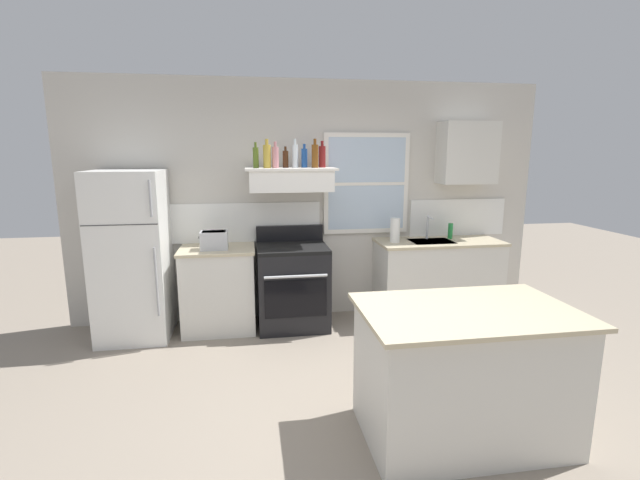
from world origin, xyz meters
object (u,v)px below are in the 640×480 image
object	(u,v)px
bottle_champagne_gold_foil	(267,156)
bottle_rose_pink	(275,157)
stove_range	(293,285)
kitchen_island	(464,373)
bottle_olive_oil_square	(256,157)
bottle_red_label_wine	(322,156)
refrigerator	(132,256)
bottle_amber_wine	(315,156)
bottle_brown_stout	(286,159)
paper_towel_roll	(395,230)
toaster	(214,240)
bottle_blue_liqueur	(304,158)
dish_soap_bottle	(450,231)
bottle_clear_tall	(295,156)

from	to	relation	value
bottle_champagne_gold_foil	bottle_rose_pink	size ratio (longest dim) A/B	1.10
stove_range	kitchen_island	xyz separation A→B (m)	(0.94, -2.14, -0.01)
bottle_olive_oil_square	bottle_red_label_wine	distance (m)	0.72
refrigerator	bottle_amber_wine	world-z (taller)	bottle_amber_wine
bottle_red_label_wine	bottle_brown_stout	bearing A→B (deg)	-175.58
bottle_champagne_gold_foil	kitchen_island	bearing A→B (deg)	-61.46
paper_towel_roll	bottle_rose_pink	bearing A→B (deg)	179.40
paper_towel_roll	bottle_brown_stout	bearing A→B (deg)	176.60
toaster	kitchen_island	size ratio (longest dim) A/B	0.21
bottle_blue_liqueur	bottle_amber_wine	bearing A→B (deg)	-39.28
toaster	dish_soap_bottle	distance (m)	2.70
stove_range	bottle_champagne_gold_foil	world-z (taller)	bottle_champagne_gold_foil
bottle_champagne_gold_foil	bottle_red_label_wine	distance (m)	0.61
stove_range	bottle_blue_liqueur	xyz separation A→B (m)	(0.16, 0.14, 1.39)
toaster	bottle_rose_pink	xyz separation A→B (m)	(0.66, 0.08, 0.85)
bottle_amber_wine	kitchen_island	bearing A→B (deg)	-72.74
bottle_rose_pink	bottle_clear_tall	xyz separation A→B (m)	(0.21, 0.07, 0.01)
refrigerator	stove_range	xyz separation A→B (m)	(1.65, 0.02, -0.40)
bottle_brown_stout	bottle_clear_tall	size ratio (longest dim) A/B	0.74
bottle_red_label_wine	paper_towel_roll	bearing A→B (deg)	-7.21
refrigerator	kitchen_island	world-z (taller)	refrigerator
bottle_brown_stout	bottle_blue_liqueur	bearing A→B (deg)	7.99
bottle_olive_oil_square	bottle_amber_wine	size ratio (longest dim) A/B	0.87
toaster	bottle_red_label_wine	world-z (taller)	bottle_red_label_wine
refrigerator	bottle_amber_wine	size ratio (longest dim) A/B	5.70
bottle_olive_oil_square	dish_soap_bottle	xyz separation A→B (m)	(2.24, 0.07, -0.86)
bottle_amber_wine	kitchen_island	xyz separation A→B (m)	(0.68, -2.19, -1.42)
bottle_olive_oil_square	bottle_brown_stout	world-z (taller)	bottle_olive_oil_square
bottle_clear_tall	stove_range	bearing A→B (deg)	-113.89
bottle_champagne_gold_foil	bottle_clear_tall	size ratio (longest dim) A/B	0.99
bottle_red_label_wine	kitchen_island	distance (m)	2.74
bottle_olive_oil_square	paper_towel_roll	world-z (taller)	bottle_olive_oil_square
bottle_clear_tall	refrigerator	bearing A→B (deg)	-175.13
refrigerator	bottle_rose_pink	bearing A→B (deg)	2.85
bottle_champagne_gold_foil	paper_towel_roll	bearing A→B (deg)	-0.38
bottle_olive_oil_square	bottle_amber_wine	distance (m)	0.62
dish_soap_bottle	kitchen_island	bearing A→B (deg)	-112.39
bottle_brown_stout	bottle_clear_tall	world-z (taller)	bottle_clear_tall
bottle_red_label_wine	refrigerator	bearing A→B (deg)	-175.33
bottle_olive_oil_square	bottle_amber_wine	bearing A→B (deg)	-1.17
bottle_brown_stout	kitchen_island	distance (m)	2.82
bottle_blue_liqueur	kitchen_island	bearing A→B (deg)	-71.00
stove_range	dish_soap_bottle	size ratio (longest dim) A/B	6.06
refrigerator	bottle_brown_stout	world-z (taller)	bottle_brown_stout
refrigerator	paper_towel_roll	xyz separation A→B (m)	(2.82, 0.06, 0.18)
bottle_brown_stout	kitchen_island	size ratio (longest dim) A/B	0.16
paper_towel_roll	stove_range	bearing A→B (deg)	-178.17
toaster	stove_range	distance (m)	0.98
bottle_amber_wine	kitchen_island	distance (m)	2.70
bottle_brown_stout	bottle_blue_liqueur	xyz separation A→B (m)	(0.21, 0.03, 0.01)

